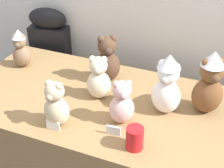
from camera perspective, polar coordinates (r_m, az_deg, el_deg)
name	(u,v)px	position (r m, az deg, el deg)	size (l,w,h in m)	color
display_table	(112,152)	(2.01, 0.00, -11.67)	(1.68, 0.79, 0.73)	olive
instrument_case	(53,69)	(2.57, -10.15, 2.56)	(0.29, 0.16, 0.99)	black
teddy_bear_sand	(56,105)	(1.59, -9.69, -3.61)	(0.13, 0.12, 0.25)	#CCB78E
teddy_bear_cream	(99,79)	(1.75, -2.33, 0.92)	(0.16, 0.14, 0.25)	beige
teddy_bear_mocha	(21,49)	(2.12, -15.55, 5.88)	(0.13, 0.12, 0.25)	#7F6047
teddy_bear_chestnut	(210,83)	(1.69, 16.53, 0.10)	(0.20, 0.19, 0.35)	brown
teddy_bear_snow	(167,85)	(1.64, 9.48, -0.15)	(0.16, 0.15, 0.33)	white
teddy_bear_cocoa	(107,60)	(1.89, -0.81, 4.14)	(0.19, 0.18, 0.29)	#4C3323
teddy_bear_blush	(122,103)	(1.58, 1.71, -3.36)	(0.16, 0.15, 0.24)	beige
party_cup_red	(135,138)	(1.48, 3.95, -9.31)	(0.08, 0.08, 0.11)	red
name_card_front_left	(113,131)	(1.56, 0.26, -8.07)	(0.07, 0.01, 0.05)	white
name_card_front_middle	(53,125)	(1.61, -10.18, -7.04)	(0.07, 0.01, 0.05)	white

